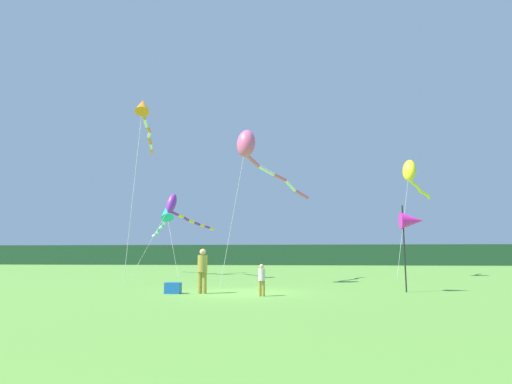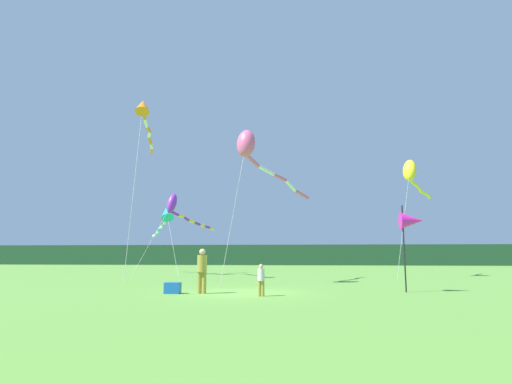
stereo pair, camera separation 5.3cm
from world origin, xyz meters
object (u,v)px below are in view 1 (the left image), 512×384
person_child (262,278)px  cooler_box (173,288)px  kite_cyan (165,215)px  kite_purple (177,208)px  kite_yellow (411,173)px  kite_orange (144,113)px  person_adult (202,268)px  kite_rainbow (252,150)px  banner_flag_pole (411,221)px

person_child → cooler_box: (-3.51, 0.71, -0.43)m
kite_cyan → kite_purple: bearing=-43.5°
kite_yellow → kite_orange: bearing=-164.7°
person_child → kite_orange: 16.04m
cooler_box → kite_purple: bearing=106.2°
person_adult → kite_orange: kite_orange is taller
person_adult → kite_yellow: (11.60, 13.56, 6.14)m
kite_rainbow → kite_cyan: bearing=127.9°
person_child → kite_cyan: 19.29m
person_adult → cooler_box: 1.35m
person_adult → kite_rainbow: (1.33, 5.59, 6.08)m
kite_yellow → kite_cyan: bearing=173.0°
cooler_box → kite_orange: bearing=118.7°
person_child → kite_purple: size_ratio=0.15×
person_adult → kite_cyan: size_ratio=0.23×
person_adult → kite_cyan: bearing=112.8°
banner_flag_pole → kite_rainbow: 9.19m
banner_flag_pole → kite_orange: 17.80m
person_child → kite_cyan: bearing=118.5°
person_child → kite_rainbow: (-1.06, 6.41, 6.40)m
kite_yellow → kite_cyan: kite_yellow is taller
person_child → kite_rainbow: kite_rainbow is taller
banner_flag_pole → kite_purple: size_ratio=0.45×
cooler_box → banner_flag_pole: banner_flag_pole is taller
kite_purple → cooler_box: bearing=-73.8°
cooler_box → kite_purple: (-4.27, 14.73, 4.78)m
kite_rainbow → kite_yellow: kite_yellow is taller
person_adult → kite_purple: bearing=110.2°
person_adult → cooler_box: person_adult is taller
banner_flag_pole → kite_rainbow: (-7.02, 4.18, 4.20)m
kite_orange → kite_purple: (0.59, 5.87, -5.43)m
person_child → kite_cyan: size_ratio=0.16×
kite_cyan → banner_flag_pole: bearing=-43.8°
person_adult → person_child: bearing=-19.0°
kite_yellow → kite_orange: (-17.57, -4.82, 3.32)m
cooler_box → kite_purple: 16.06m
person_adult → kite_orange: (-5.98, 8.75, 9.46)m
cooler_box → kite_purple: size_ratio=0.08×
cooler_box → kite_rainbow: (2.45, 5.70, 6.83)m
cooler_box → kite_rainbow: size_ratio=0.07×
person_child → kite_cyan: (-9.01, 16.61, 3.89)m
cooler_box → banner_flag_pole: (9.47, 1.52, 2.63)m
kite_cyan → kite_yellow: bearing=-7.0°
kite_rainbow → kite_yellow: 13.00m
banner_flag_pole → person_child: bearing=-159.5°
kite_yellow → kite_purple: (-16.98, 1.05, -2.11)m
kite_rainbow → kite_orange: size_ratio=0.72×
banner_flag_pole → kite_yellow: size_ratio=0.43×
kite_rainbow → kite_cyan: size_ratio=1.10×
banner_flag_pole → kite_purple: bearing=136.1°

